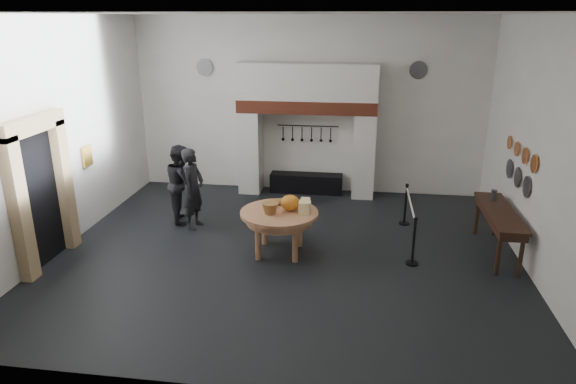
# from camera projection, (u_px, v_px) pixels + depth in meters

# --- Properties ---
(floor) EXTENTS (9.00, 8.00, 0.02)m
(floor) POSITION_uv_depth(u_px,v_px,m) (286.00, 252.00, 10.22)
(floor) COLOR black
(floor) RESTS_ON ground
(ceiling) EXTENTS (9.00, 8.00, 0.02)m
(ceiling) POSITION_uv_depth(u_px,v_px,m) (286.00, 13.00, 8.75)
(ceiling) COLOR silver
(ceiling) RESTS_ON wall_back
(wall_back) EXTENTS (9.00, 0.02, 4.50)m
(wall_back) POSITION_uv_depth(u_px,v_px,m) (308.00, 106.00, 13.23)
(wall_back) COLOR white
(wall_back) RESTS_ON floor
(wall_front) EXTENTS (9.00, 0.02, 4.50)m
(wall_front) POSITION_uv_depth(u_px,v_px,m) (236.00, 224.00, 5.74)
(wall_front) COLOR white
(wall_front) RESTS_ON floor
(wall_left) EXTENTS (0.02, 8.00, 4.50)m
(wall_left) POSITION_uv_depth(u_px,v_px,m) (60.00, 135.00, 10.08)
(wall_left) COLOR white
(wall_left) RESTS_ON floor
(wall_right) EXTENTS (0.02, 8.00, 4.50)m
(wall_right) POSITION_uv_depth(u_px,v_px,m) (543.00, 150.00, 8.89)
(wall_right) COLOR white
(wall_right) RESTS_ON floor
(chimney_pier_left) EXTENTS (0.55, 0.70, 2.15)m
(chimney_pier_left) POSITION_uv_depth(u_px,v_px,m) (251.00, 152.00, 13.48)
(chimney_pier_left) COLOR silver
(chimney_pier_left) RESTS_ON floor
(chimney_pier_right) EXTENTS (0.55, 0.70, 2.15)m
(chimney_pier_right) POSITION_uv_depth(u_px,v_px,m) (364.00, 156.00, 13.09)
(chimney_pier_right) COLOR silver
(chimney_pier_right) RESTS_ON floor
(hearth_brick_band) EXTENTS (3.50, 0.72, 0.32)m
(hearth_brick_band) POSITION_uv_depth(u_px,v_px,m) (307.00, 106.00, 12.88)
(hearth_brick_band) COLOR #9E442B
(hearth_brick_band) RESTS_ON chimney_pier_left
(chimney_hood) EXTENTS (3.50, 0.70, 0.90)m
(chimney_hood) POSITION_uv_depth(u_px,v_px,m) (307.00, 81.00, 12.68)
(chimney_hood) COLOR silver
(chimney_hood) RESTS_ON hearth_brick_band
(iron_range) EXTENTS (1.90, 0.45, 0.50)m
(iron_range) POSITION_uv_depth(u_px,v_px,m) (306.00, 183.00, 13.62)
(iron_range) COLOR black
(iron_range) RESTS_ON floor
(utensil_rail) EXTENTS (1.60, 0.02, 0.02)m
(utensil_rail) POSITION_uv_depth(u_px,v_px,m) (308.00, 126.00, 13.32)
(utensil_rail) COLOR black
(utensil_rail) RESTS_ON wall_back
(door_recess) EXTENTS (0.04, 1.10, 2.50)m
(door_recess) POSITION_uv_depth(u_px,v_px,m) (39.00, 199.00, 9.46)
(door_recess) COLOR black
(door_recess) RESTS_ON floor
(door_jamb_near) EXTENTS (0.22, 0.30, 2.60)m
(door_jamb_near) POSITION_uv_depth(u_px,v_px,m) (19.00, 211.00, 8.78)
(door_jamb_near) COLOR tan
(door_jamb_near) RESTS_ON floor
(door_jamb_far) EXTENTS (0.22, 0.30, 2.60)m
(door_jamb_far) POSITION_uv_depth(u_px,v_px,m) (64.00, 185.00, 10.09)
(door_jamb_far) COLOR tan
(door_jamb_far) RESTS_ON floor
(door_lintel) EXTENTS (0.22, 1.70, 0.30)m
(door_lintel) POSITION_uv_depth(u_px,v_px,m) (31.00, 125.00, 8.99)
(door_lintel) COLOR tan
(door_lintel) RESTS_ON door_jamb_near
(wall_plaque) EXTENTS (0.05, 0.34, 0.44)m
(wall_plaque) POSITION_uv_depth(u_px,v_px,m) (87.00, 156.00, 11.03)
(wall_plaque) COLOR gold
(wall_plaque) RESTS_ON wall_left
(work_table) EXTENTS (1.64, 1.64, 0.07)m
(work_table) POSITION_uv_depth(u_px,v_px,m) (279.00, 213.00, 9.93)
(work_table) COLOR tan
(work_table) RESTS_ON floor
(pumpkin) EXTENTS (0.36, 0.36, 0.31)m
(pumpkin) POSITION_uv_depth(u_px,v_px,m) (290.00, 203.00, 9.94)
(pumpkin) COLOR orange
(pumpkin) RESTS_ON work_table
(cheese_block_big) EXTENTS (0.22, 0.22, 0.24)m
(cheese_block_big) POSITION_uv_depth(u_px,v_px,m) (305.00, 208.00, 9.77)
(cheese_block_big) COLOR #F5DC92
(cheese_block_big) RESTS_ON work_table
(cheese_block_small) EXTENTS (0.18, 0.18, 0.20)m
(cheese_block_small) POSITION_uv_depth(u_px,v_px,m) (305.00, 203.00, 10.06)
(cheese_block_small) COLOR #F7D693
(cheese_block_small) RESTS_ON work_table
(wicker_basket) EXTENTS (0.35, 0.35, 0.22)m
(wicker_basket) POSITION_uv_depth(u_px,v_px,m) (270.00, 208.00, 9.77)
(wicker_basket) COLOR #A1763B
(wicker_basket) RESTS_ON work_table
(bread_loaf) EXTENTS (0.31, 0.18, 0.13)m
(bread_loaf) POSITION_uv_depth(u_px,v_px,m) (277.00, 202.00, 10.24)
(bread_loaf) COLOR olive
(bread_loaf) RESTS_ON work_table
(visitor_near) EXTENTS (0.53, 0.71, 1.80)m
(visitor_near) POSITION_uv_depth(u_px,v_px,m) (193.00, 189.00, 11.15)
(visitor_near) COLOR black
(visitor_near) RESTS_ON floor
(visitor_far) EXTENTS (0.94, 1.04, 1.76)m
(visitor_far) POSITION_uv_depth(u_px,v_px,m) (182.00, 183.00, 11.58)
(visitor_far) COLOR black
(visitor_far) RESTS_ON floor
(side_table) EXTENTS (0.55, 2.20, 0.06)m
(side_table) POSITION_uv_depth(u_px,v_px,m) (500.00, 212.00, 9.90)
(side_table) COLOR #361D13
(side_table) RESTS_ON floor
(pewter_jug) EXTENTS (0.12, 0.12, 0.22)m
(pewter_jug) POSITION_uv_depth(u_px,v_px,m) (494.00, 195.00, 10.42)
(pewter_jug) COLOR #4B4A4F
(pewter_jug) RESTS_ON side_table
(copper_pan_a) EXTENTS (0.03, 0.34, 0.34)m
(copper_pan_a) POSITION_uv_depth(u_px,v_px,m) (534.00, 164.00, 9.18)
(copper_pan_a) COLOR #C6662D
(copper_pan_a) RESTS_ON wall_right
(copper_pan_b) EXTENTS (0.03, 0.32, 0.32)m
(copper_pan_b) POSITION_uv_depth(u_px,v_px,m) (525.00, 156.00, 9.70)
(copper_pan_b) COLOR #C6662D
(copper_pan_b) RESTS_ON wall_right
(copper_pan_c) EXTENTS (0.03, 0.30, 0.30)m
(copper_pan_c) POSITION_uv_depth(u_px,v_px,m) (517.00, 149.00, 10.21)
(copper_pan_c) COLOR #C6662D
(copper_pan_c) RESTS_ON wall_right
(copper_pan_d) EXTENTS (0.03, 0.28, 0.28)m
(copper_pan_d) POSITION_uv_depth(u_px,v_px,m) (510.00, 142.00, 10.73)
(copper_pan_d) COLOR #C6662D
(copper_pan_d) RESTS_ON wall_right
(pewter_plate_left) EXTENTS (0.03, 0.40, 0.40)m
(pewter_plate_left) POSITION_uv_depth(u_px,v_px,m) (527.00, 187.00, 9.53)
(pewter_plate_left) COLOR #4C4C51
(pewter_plate_left) RESTS_ON wall_right
(pewter_plate_mid) EXTENTS (0.03, 0.40, 0.40)m
(pewter_plate_mid) POSITION_uv_depth(u_px,v_px,m) (517.00, 177.00, 10.10)
(pewter_plate_mid) COLOR #4C4C51
(pewter_plate_mid) RESTS_ON wall_right
(pewter_plate_right) EXTENTS (0.03, 0.40, 0.40)m
(pewter_plate_right) POSITION_uv_depth(u_px,v_px,m) (509.00, 169.00, 10.66)
(pewter_plate_right) COLOR #4C4C51
(pewter_plate_right) RESTS_ON wall_right
(pewter_plate_back_left) EXTENTS (0.44, 0.03, 0.44)m
(pewter_plate_back_left) POSITION_uv_depth(u_px,v_px,m) (205.00, 67.00, 13.24)
(pewter_plate_back_left) COLOR #4C4C51
(pewter_plate_back_left) RESTS_ON wall_back
(pewter_plate_back_right) EXTENTS (0.44, 0.03, 0.44)m
(pewter_plate_back_right) POSITION_uv_depth(u_px,v_px,m) (419.00, 70.00, 12.53)
(pewter_plate_back_right) COLOR #4C4C51
(pewter_plate_back_right) RESTS_ON wall_back
(barrier_post_near) EXTENTS (0.05, 0.05, 0.90)m
(barrier_post_near) POSITION_uv_depth(u_px,v_px,m) (414.00, 242.00, 9.58)
(barrier_post_near) COLOR black
(barrier_post_near) RESTS_ON floor
(barrier_post_far) EXTENTS (0.05, 0.05, 0.90)m
(barrier_post_far) POSITION_uv_depth(u_px,v_px,m) (406.00, 205.00, 11.46)
(barrier_post_far) COLOR black
(barrier_post_far) RESTS_ON floor
(barrier_rope) EXTENTS (0.04, 2.00, 0.04)m
(barrier_rope) POSITION_uv_depth(u_px,v_px,m) (411.00, 204.00, 10.39)
(barrier_rope) COLOR silver
(barrier_rope) RESTS_ON barrier_post_near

